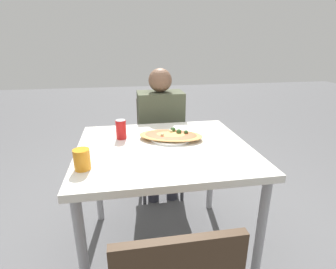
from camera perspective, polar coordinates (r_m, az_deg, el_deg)
The scene contains 7 objects.
ground_plane at distance 2.01m, azimuth -0.79°, elevation -23.38°, with size 14.00×14.00×0.00m, color #59595B.
dining_table at distance 1.62m, azimuth -0.91°, elevation -5.21°, with size 1.03×0.93×0.77m.
chair_far_seated at distance 2.43m, azimuth -1.91°, elevation -1.34°, with size 0.40×0.40×0.88m.
person_seated at distance 2.26m, azimuth -1.57°, elevation 2.03°, with size 0.38×0.27×1.17m.
pizza_main at distance 1.69m, azimuth 0.65°, elevation -0.30°, with size 0.46×0.35×0.06m.
soda_can at distance 1.71m, azimuth -10.19°, elevation 1.11°, with size 0.07×0.07×0.12m.
drink_glass at distance 1.36m, azimuth -18.22°, elevation -5.18°, with size 0.08×0.08×0.10m.
Camera 1 is at (-0.22, -1.45, 1.37)m, focal length 28.00 mm.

